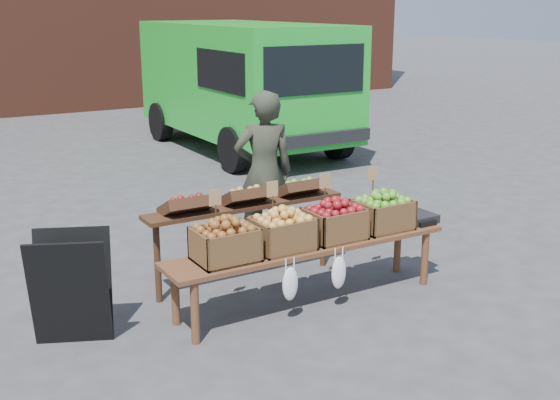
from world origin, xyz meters
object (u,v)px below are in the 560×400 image
delivery_van (243,87)px  vendor (264,173)px  crate_red_apples (335,224)px  weighing_scale (417,218)px  crate_golden_apples (225,244)px  crate_russet_pears (282,234)px  crate_green_apples (383,215)px  chalkboard_sign (71,288)px  back_table (246,231)px  display_bench (308,273)px

delivery_van → vendor: bearing=-115.3°
crate_red_apples → weighing_scale: 0.98m
crate_golden_apples → delivery_van: bearing=61.0°
crate_russet_pears → crate_green_apples: (1.10, 0.00, 0.00)m
chalkboard_sign → crate_green_apples: chalkboard_sign is taller
back_table → crate_golden_apples: (-0.57, -0.72, 0.19)m
display_bench → crate_green_apples: size_ratio=5.40×
chalkboard_sign → back_table: size_ratio=0.44×
chalkboard_sign → crate_green_apples: bearing=16.9°
crate_golden_apples → display_bench: bearing=0.0°
delivery_van → crate_golden_apples: delivery_van is taller
crate_red_apples → back_table: bearing=126.1°
crate_golden_apples → weighing_scale: crate_golden_apples is taller
display_bench → crate_red_apples: 0.51m
vendor → crate_golden_apples: 1.86m
chalkboard_sign → crate_green_apples: 2.87m
crate_golden_apples → crate_green_apples: same height
back_table → crate_russet_pears: (-0.02, -0.72, 0.19)m
delivery_van → crate_green_apples: delivery_van is taller
chalkboard_sign → crate_red_apples: size_ratio=1.83×
vendor → back_table: size_ratio=0.84×
delivery_van → chalkboard_sign: (-4.78, -6.14, -0.68)m
crate_green_apples → weighing_scale: crate_green_apples is taller
crate_red_apples → crate_green_apples: 0.55m
delivery_van → chalkboard_sign: bearing=-127.7°
back_table → crate_green_apples: bearing=-33.8°
delivery_van → back_table: (-3.02, -5.75, -0.62)m
vendor → crate_red_apples: 1.44m
crate_golden_apples → crate_russet_pears: (0.55, 0.00, 0.00)m
crate_russet_pears → crate_green_apples: 1.10m
delivery_van → crate_golden_apples: bearing=-118.8°
vendor → chalkboard_sign: vendor is taller
crate_russet_pears → crate_golden_apples: bearing=180.0°
delivery_van → back_table: 6.52m
weighing_scale → vendor: bearing=122.2°
weighing_scale → crate_golden_apples: bearing=180.0°
back_table → crate_red_apples: bearing=-53.9°
vendor → crate_russet_pears: size_ratio=3.52×
vendor → crate_green_apples: bearing=124.7°
delivery_van → chalkboard_sign: 7.81m
chalkboard_sign → crate_green_apples: size_ratio=1.83×
delivery_van → crate_russet_pears: bearing=-114.9°
chalkboard_sign → crate_golden_apples: (1.19, -0.33, 0.25)m
crate_russet_pears → crate_red_apples: size_ratio=1.00×
vendor → crate_russet_pears: (-0.63, -1.43, -0.17)m
chalkboard_sign → display_bench: size_ratio=0.34×
crate_golden_apples → crate_red_apples: size_ratio=1.00×
vendor → crate_red_apples: vendor is taller
crate_red_apples → display_bench: bearing=180.0°
crate_green_apples → delivery_van: bearing=73.3°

